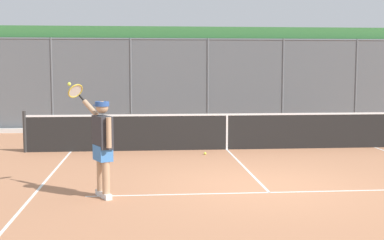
{
  "coord_description": "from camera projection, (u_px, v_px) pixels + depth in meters",
  "views": [
    {
      "loc": [
        2.17,
        9.53,
        2.21
      ],
      "look_at": [
        1.15,
        -1.88,
        1.05
      ],
      "focal_mm": 49.8,
      "sensor_mm": 36.0,
      "label": 1
    }
  ],
  "objects": [
    {
      "name": "ground_plane",
      "position": [
        263.0,
        186.0,
        9.86
      ],
      "size": [
        60.0,
        60.0,
        0.0
      ],
      "primitive_type": "plane",
      "color": "#B27551"
    },
    {
      "name": "court_line_markings",
      "position": [
        274.0,
        197.0,
        9.0
      ],
      "size": [
        8.23,
        8.88,
        0.01
      ],
      "color": "white",
      "rests_on": "ground"
    },
    {
      "name": "fence_backdrop",
      "position": [
        206.0,
        79.0,
        18.91
      ],
      "size": [
        18.79,
        1.37,
        3.56
      ],
      "color": "#565B60",
      "rests_on": "ground"
    },
    {
      "name": "tennis_net",
      "position": [
        227.0,
        131.0,
        14.11
      ],
      "size": [
        10.58,
        0.09,
        1.07
      ],
      "color": "#2D2D2D",
      "rests_on": "ground"
    },
    {
      "name": "tennis_player",
      "position": [
        102.0,
        141.0,
        8.93
      ],
      "size": [
        0.88,
        1.15,
        1.92
      ],
      "rotation": [
        0.0,
        0.0,
        -1.13
      ],
      "color": "silver",
      "rests_on": "ground"
    },
    {
      "name": "tennis_ball_mid_court",
      "position": [
        205.0,
        153.0,
        13.32
      ],
      "size": [
        0.07,
        0.07,
        0.07
      ],
      "primitive_type": "sphere",
      "color": "#D6E042",
      "rests_on": "ground"
    }
  ]
}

